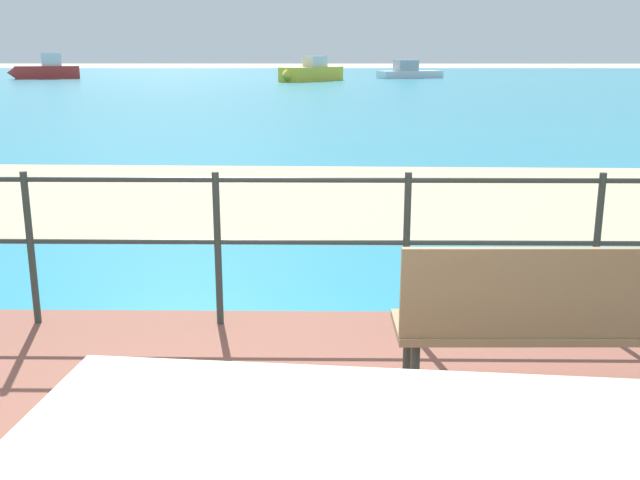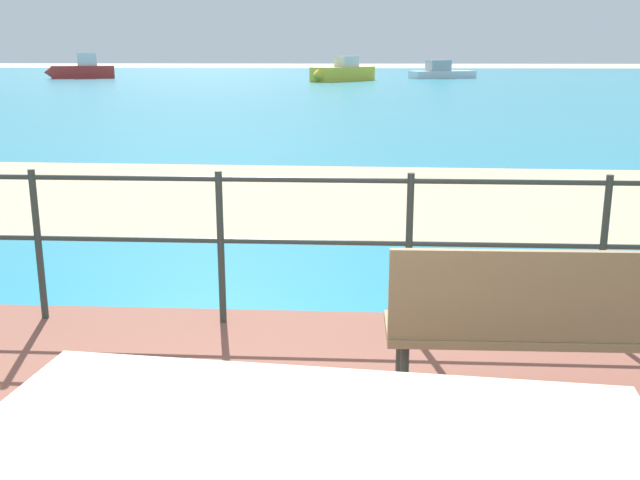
{
  "view_description": "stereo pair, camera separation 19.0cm",
  "coord_description": "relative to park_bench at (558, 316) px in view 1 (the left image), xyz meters",
  "views": [
    {
      "loc": [
        0.11,
        -2.05,
        1.75
      ],
      "look_at": [
        0.06,
        2.07,
        0.69
      ],
      "focal_mm": 41.13,
      "sensor_mm": 36.0,
      "label": 1
    },
    {
      "loc": [
        0.3,
        -2.05,
        1.75
      ],
      "look_at": [
        0.06,
        2.07,
        0.69
      ],
      "focal_mm": 41.13,
      "sensor_mm": 36.0,
      "label": 2
    }
  ],
  "objects": [
    {
      "name": "boat_mid",
      "position": [
        -20.4,
        47.68,
        -0.04
      ],
      "size": [
        4.7,
        2.43,
        1.7
      ],
      "rotation": [
        0.0,
        0.0,
        3.48
      ],
      "color": "red",
      "rests_on": "sea_water"
    },
    {
      "name": "boat_near",
      "position": [
        4.5,
        49.44,
        -0.18
      ],
      "size": [
        5.04,
        3.13,
        1.23
      ],
      "rotation": [
        0.0,
        0.0,
        0.41
      ],
      "color": "silver",
      "rests_on": "sea_water"
    },
    {
      "name": "boat_far",
      "position": [
        -2.26,
        43.84,
        -0.07
      ],
      "size": [
        4.03,
        5.1,
        1.52
      ],
      "rotation": [
        0.0,
        0.0,
        4.1
      ],
      "color": "yellow",
      "rests_on": "sea_water"
    },
    {
      "name": "beach_strip",
      "position": [
        -1.14,
        5.94,
        -0.59
      ],
      "size": [
        54.1,
        6.15,
        0.01
      ],
      "primitive_type": "cube",
      "rotation": [
        0.0,
        0.0,
        -0.03
      ],
      "color": "tan",
      "rests_on": "ground"
    },
    {
      "name": "sea_water",
      "position": [
        -1.14,
        38.94,
        -0.6
      ],
      "size": [
        90.0,
        90.0,
        0.01
      ],
      "primitive_type": "cube",
      "color": "teal",
      "rests_on": "ground"
    },
    {
      "name": "park_bench",
      "position": [
        0.0,
        0.0,
        0.0
      ],
      "size": [
        1.45,
        0.43,
        0.89
      ],
      "rotation": [
        0.0,
        0.0,
        3.16
      ],
      "color": "#8C704C",
      "rests_on": "patio_paving"
    },
    {
      "name": "railing_fence",
      "position": [
        -1.14,
        1.3,
        0.08
      ],
      "size": [
        5.94,
        0.04,
        0.98
      ],
      "color": "#2D3833",
      "rests_on": "patio_paving"
    }
  ]
}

